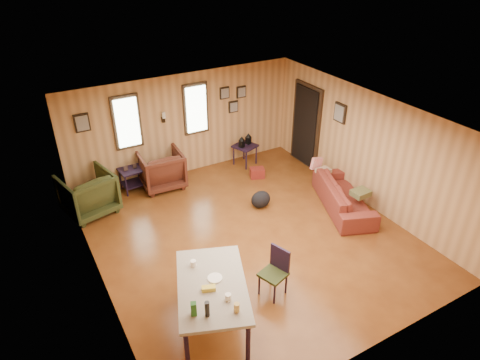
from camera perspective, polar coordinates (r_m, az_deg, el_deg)
The scene contains 11 objects.
room at distance 7.85m, azimuth 1.53°, elevation 0.89°, with size 5.54×6.04×2.44m.
sofa at distance 9.11m, azimuth 13.74°, elevation -1.56°, with size 1.96×0.57×0.76m, color maroon.
recliner_brown at distance 9.75m, azimuth -10.47°, elevation 1.65°, with size 0.92×0.86×0.94m, color #4D2217.
recliner_green at distance 9.19m, azimuth -19.65°, elevation -1.46°, with size 0.96×0.89×0.98m, color #30391A.
end_table at distance 9.78m, azimuth -14.22°, elevation 0.55°, with size 0.54×0.50×0.65m.
side_table at distance 10.50m, azimuth 0.68°, elevation 4.77°, with size 0.64×0.64×0.79m.
cooler at distance 10.11m, azimuth 2.31°, elevation 0.96°, with size 0.39×0.33×0.24m.
backpack at distance 8.99m, azimuth 2.78°, elevation -2.60°, with size 0.44×0.34×0.37m.
sofa_pillows at distance 9.32m, azimuth 13.09°, elevation 0.08°, with size 0.41×1.54×0.32m.
dining_table at distance 6.16m, azimuth -3.76°, elevation -14.27°, with size 1.46×1.82×1.04m.
dining_chair at distance 6.86m, azimuth 4.80°, elevation -11.76°, with size 0.48×0.48×0.83m.
Camera 1 is at (-3.40, -5.57, 5.04)m, focal length 32.00 mm.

